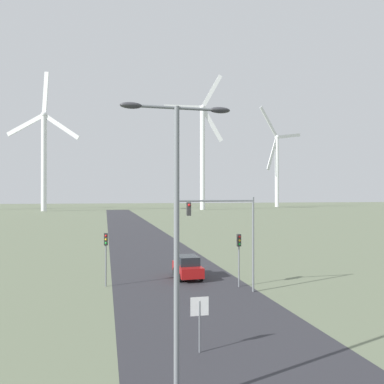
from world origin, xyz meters
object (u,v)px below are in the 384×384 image
Objects in this scene: streetlamp at (177,215)px; traffic_light_mast_overhead at (228,224)px; stop_sign_near at (200,314)px; wind_turbine_left at (44,151)px; car_approaching at (188,267)px; wind_turbine_right at (277,163)px; wind_turbine_center at (203,148)px; traffic_light_post_near_right at (239,248)px; traffic_light_post_near_left at (106,247)px.

traffic_light_mast_overhead is at bearing 64.74° from streetlamp.
stop_sign_near is (1.73, 3.84, -4.46)m from streetlamp.
wind_turbine_left is at bearing 103.21° from traffic_light_mast_overhead.
car_approaching is (2.59, 14.14, -0.76)m from stop_sign_near.
wind_turbine_left is 124.73m from wind_turbine_right.
streetlamp is 0.17× the size of wind_turbine_left.
wind_turbine_center is (68.25, -1.00, 3.27)m from wind_turbine_left.
wind_turbine_left reaches higher than traffic_light_post_near_right.
wind_turbine_center is at bearing 72.43° from traffic_light_post_near_left.
traffic_light_post_near_right is 192.87m from wind_turbine_right.
wind_turbine_right is at bearing 60.44° from traffic_light_post_near_left.
traffic_light_post_near_right is 0.07× the size of wind_turbine_left.
car_approaching is at bearing -76.97° from wind_turbine_left.
traffic_light_post_near_left is 195.32m from wind_turbine_right.
wind_turbine_center is at bearing -148.44° from wind_turbine_right.
wind_turbine_left is (-27.18, 154.17, 19.01)m from streetlamp.
traffic_light_mast_overhead is (4.29, 8.92, 3.11)m from stop_sign_near.
stop_sign_near reaches higher than car_approaching.
streetlamp reaches higher than traffic_light_mast_overhead.
traffic_light_mast_overhead is 0.12× the size of wind_turbine_right.
wind_turbine_right reaches higher than traffic_light_mast_overhead.
wind_turbine_left is 0.94× the size of wind_turbine_center.
wind_turbine_left is (-33.20, 141.42, 20.36)m from traffic_light_mast_overhead.
wind_turbine_center is (35.05, 140.42, 23.63)m from traffic_light_mast_overhead.
wind_turbine_center reaches higher than wind_turbine_left.
traffic_light_post_near_right is at bearing 61.61° from stop_sign_near.
wind_turbine_center reaches higher than traffic_light_mast_overhead.
traffic_light_mast_overhead is at bearing -76.79° from wind_turbine_left.
streetlamp is 1.46× the size of traffic_light_mast_overhead.
stop_sign_near is at bearing -79.11° from wind_turbine_left.
traffic_light_mast_overhead is at bearing -25.38° from traffic_light_post_near_left.
traffic_light_mast_overhead is 6.71m from car_approaching.
wind_turbine_center is (41.07, 153.18, 22.28)m from streetlamp.
streetlamp is 19.22m from car_approaching.
streetlamp is 14.17m from traffic_light_mast_overhead.
traffic_light_post_near_right is 145.14m from wind_turbine_center.
traffic_light_mast_overhead is at bearing 64.32° from stop_sign_near.
stop_sign_near is 0.04× the size of wind_turbine_left.
traffic_light_mast_overhead is 0.11× the size of wind_turbine_center.
car_approaching is (-1.70, 5.22, -3.86)m from traffic_light_mast_overhead.
traffic_light_post_near_left is 0.59× the size of traffic_light_mast_overhead.
streetlamp is 0.17× the size of wind_turbine_right.
stop_sign_near is at bearing 65.72° from streetlamp.
traffic_light_mast_overhead reaches higher than traffic_light_post_near_left.
wind_turbine_left is (-25.01, 137.53, 22.24)m from traffic_light_post_near_left.
wind_turbine_left reaches higher than stop_sign_near.
car_approaching is (6.50, 1.34, -1.98)m from traffic_light_post_near_left.
stop_sign_near is 13.44m from traffic_light_post_near_left.
car_approaching is at bearing 79.62° from stop_sign_near.
traffic_light_post_near_left is 145.47m from wind_turbine_center.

